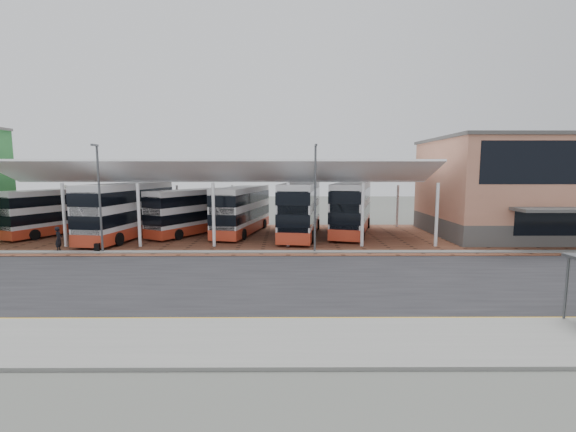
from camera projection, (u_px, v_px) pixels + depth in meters
name	position (u px, v px, depth m)	size (l,w,h in m)	color
ground	(289.00, 275.00, 22.81)	(140.00, 140.00, 0.00)	#494B46
road	(289.00, 280.00, 21.81)	(120.00, 14.00, 0.02)	black
forecourt	(309.00, 237.00, 35.72)	(72.00, 16.00, 0.06)	brown
sidewalk	(291.00, 341.00, 13.86)	(120.00, 4.00, 0.14)	slate
north_kerb	(288.00, 252.00, 28.96)	(120.00, 0.80, 0.14)	slate
yellow_line_near	(290.00, 321.00, 15.85)	(120.00, 0.12, 0.01)	#C18D11
yellow_line_far	(290.00, 318.00, 16.15)	(120.00, 0.12, 0.01)	#C18D11
canopy	(224.00, 175.00, 35.94)	(37.00, 11.63, 7.07)	white
terminal	(532.00, 187.00, 36.19)	(18.40, 14.40, 9.25)	#514F4C
lamp_west	(99.00, 195.00, 28.46)	(0.16, 0.90, 8.07)	#4C4F53
lamp_east	(315.00, 195.00, 28.53)	(0.16, 0.90, 8.07)	#4C4F53
bus_0	(59.00, 212.00, 37.27)	(6.41, 10.58, 4.32)	silver
bus_1	(129.00, 211.00, 35.11)	(4.69, 12.36, 4.97)	silver
bus_2	(194.00, 212.00, 37.37)	(7.33, 10.25, 4.31)	silver
bus_3	(242.00, 210.00, 37.47)	(4.74, 11.32, 4.55)	silver
bus_4	(301.00, 209.00, 36.19)	(4.51, 12.38, 4.99)	silver
bus_5	(352.00, 208.00, 37.59)	(5.90, 12.29, 4.94)	silver
pedestrian	(59.00, 239.00, 29.25)	(0.69, 0.45, 1.88)	black
suitcase	(97.00, 248.00, 29.11)	(0.37, 0.26, 0.63)	black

